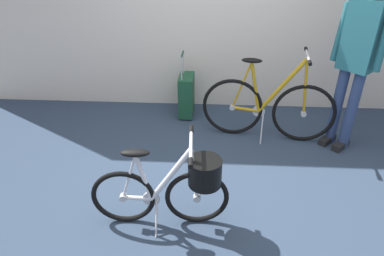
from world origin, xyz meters
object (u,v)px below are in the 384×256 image
object	(u,v)px
folding_bike_foreground	(176,186)
rolling_suitcase	(186,95)
display_bike_left	(268,107)
visitor_near_wall	(358,52)

from	to	relation	value
folding_bike_foreground	rolling_suitcase	size ratio (longest dim) A/B	1.33
folding_bike_foreground	display_bike_left	size ratio (longest dim) A/B	0.75
folding_bike_foreground	display_bike_left	xyz separation A→B (m)	(0.90, 1.41, 0.01)
folding_bike_foreground	visitor_near_wall	xyz separation A→B (m)	(1.69, 1.30, 0.69)
folding_bike_foreground	visitor_near_wall	world-z (taller)	visitor_near_wall
visitor_near_wall	rolling_suitcase	xyz separation A→B (m)	(-1.74, 0.61, -0.79)
visitor_near_wall	rolling_suitcase	size ratio (longest dim) A/B	2.20
display_bike_left	visitor_near_wall	bearing A→B (deg)	-7.71
display_bike_left	visitor_near_wall	size ratio (longest dim) A/B	0.80
display_bike_left	rolling_suitcase	size ratio (longest dim) A/B	1.77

